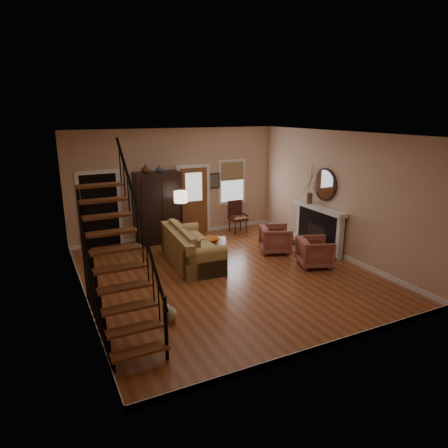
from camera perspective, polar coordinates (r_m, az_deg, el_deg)
name	(u,v)px	position (r m, az deg, el deg)	size (l,w,h in m)	color
room	(184,201)	(10.56, -5.78, 3.33)	(7.00, 7.33, 3.30)	#9C4E27
staircase	(117,243)	(7.07, -15.08, -2.68)	(0.94, 2.80, 3.20)	brown
fireplace	(320,224)	(11.43, 13.54, -0.04)	(0.33, 1.95, 2.30)	black
armoire	(158,208)	(11.86, -9.37, 2.33)	(1.30, 0.60, 2.10)	black
vase_a	(145,169)	(11.46, -11.17, 7.75)	(0.24, 0.24, 0.25)	#4C2619
vase_b	(159,169)	(11.57, -9.24, 7.82)	(0.20, 0.20, 0.21)	#334C60
sofa	(192,247)	(10.22, -4.63, -3.30)	(1.01, 2.34, 0.87)	tan
coffee_table	(212,253)	(10.33, -1.77, -4.15)	(0.76, 1.30, 0.50)	brown
bowl	(211,240)	(10.38, -1.88, -2.29)	(0.44, 0.44, 0.11)	#C96817
books	(212,247)	(9.93, -1.70, -3.28)	(0.24, 0.32, 0.06)	beige
armchair_left	(315,252)	(10.28, 12.87, -3.95)	(0.78, 0.81, 0.73)	maroon
armchair_right	(275,239)	(11.09, 7.36, -2.19)	(0.79, 0.82, 0.74)	maroon
floor_lamp	(181,220)	(11.33, -6.11, 0.61)	(0.38, 0.38, 1.64)	black
side_chair	(238,217)	(12.76, 2.01, 0.99)	(0.54, 0.54, 1.02)	#3E1F13
dog	(170,314)	(7.67, -7.70, -12.59)	(0.24, 0.40, 0.29)	#D3B690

